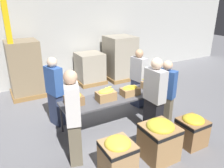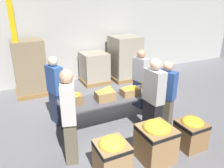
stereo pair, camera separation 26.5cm
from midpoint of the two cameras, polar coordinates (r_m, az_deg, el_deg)
The scene contains 19 objects.
ground_plane at distance 5.46m, azimuth -0.25°, elevation -10.31°, with size 30.00×30.00×0.00m, color slate.
wall_back at distance 8.04m, azimuth -13.16°, elevation 14.52°, with size 16.00×0.08×4.00m.
sorting_table at distance 5.14m, azimuth -0.26°, elevation -3.72°, with size 2.64×0.74×0.74m.
banana_box_0 at distance 4.76m, azimuth -11.46°, elevation -3.90°, with size 0.38×0.30×0.27m.
banana_box_1 at distance 4.88m, azimuth -3.15°, elevation -2.78°, with size 0.43×0.28×0.28m.
banana_box_2 at distance 5.15m, azimuth 3.29°, elevation -1.67°, with size 0.43×0.29×0.24m.
banana_box_3 at distance 5.61m, azimuth 9.01°, elevation 0.12°, with size 0.49×0.33×0.25m.
volunteer_0 at distance 6.04m, azimuth 5.59°, elevation 1.33°, with size 0.29×0.47×1.64m.
volunteer_1 at distance 5.13m, azimuth 12.24°, elevation -2.85°, with size 0.37×0.48×1.62m.
volunteer_2 at distance 4.72m, azimuth 9.38°, elevation -3.81°, with size 0.26×0.48×1.77m.
volunteer_3 at distance 3.98m, azimuth -11.99°, elevation -8.87°, with size 0.36×0.53×1.78m.
volunteer_4 at distance 5.30m, azimuth -16.06°, elevation -2.11°, with size 0.35×0.49×1.67m.
donation_bin_0 at distance 3.87m, azimuth -0.59°, elevation -18.26°, with size 0.53×0.53×0.73m.
donation_bin_1 at distance 4.27m, azimuth 10.45°, elevation -13.86°, with size 0.61×0.61×0.80m.
donation_bin_2 at distance 4.84m, azimuth 18.66°, elevation -11.12°, with size 0.52×0.52×0.67m.
support_pillar at distance 6.68m, azimuth -26.44°, elevation 11.67°, with size 0.15×0.15×4.00m.
pallet_stack_0 at distance 8.28m, azimuth 1.16°, elevation 6.75°, with size 1.09×1.09×1.62m.
pallet_stack_1 at distance 7.29m, azimuth -22.80°, elevation 3.56°, with size 1.00×1.00×1.74m.
pallet_stack_2 at distance 7.94m, azimuth -6.75°, elevation 4.05°, with size 0.96×0.96×1.10m.
Camera 1 is at (-2.37, -4.02, 2.84)m, focal length 35.00 mm.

